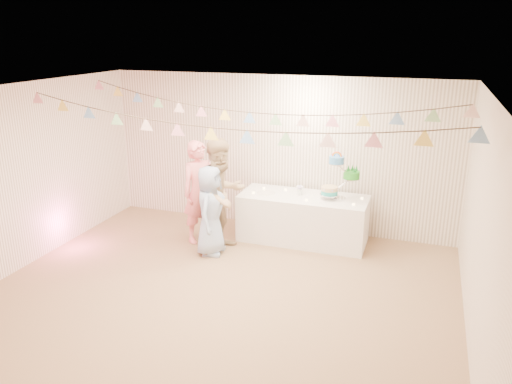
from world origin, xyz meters
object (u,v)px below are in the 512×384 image
(table, at_px, (303,218))
(cake_stand, at_px, (340,178))
(person_adult_a, at_px, (200,192))
(person_child, at_px, (210,210))
(person_adult_b, at_px, (222,195))

(table, relative_size, cake_stand, 2.88)
(cake_stand, xyz_separation_m, person_adult_a, (-2.12, -0.59, -0.28))
(cake_stand, height_order, person_child, cake_stand)
(table, height_order, person_adult_b, person_adult_b)
(cake_stand, height_order, person_adult_a, person_adult_a)
(table, bearing_deg, person_child, -142.38)
(table, height_order, cake_stand, cake_stand)
(person_adult_b, bearing_deg, person_child, 179.24)
(cake_stand, bearing_deg, person_adult_a, -164.53)
(cake_stand, bearing_deg, person_adult_b, -154.71)
(person_adult_b, xyz_separation_m, person_child, (-0.11, -0.20, -0.19))
(table, distance_m, cake_stand, 0.91)
(person_adult_b, bearing_deg, table, -29.56)
(cake_stand, bearing_deg, table, -174.81)
(table, distance_m, person_adult_a, 1.71)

